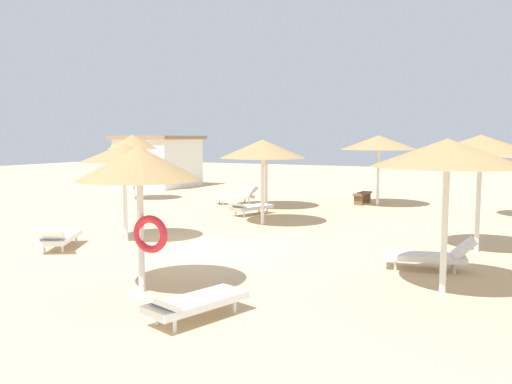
% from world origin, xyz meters
% --- Properties ---
extents(ground_plane, '(80.00, 80.00, 0.00)m').
position_xyz_m(ground_plane, '(0.00, 0.00, 0.00)').
color(ground_plane, '#D1B284').
extents(parasol_0, '(2.26, 2.26, 2.69)m').
position_xyz_m(parasol_0, '(1.03, -3.62, 2.35)').
color(parasol_0, silver).
rests_on(parasol_0, ground).
extents(parasol_1, '(2.80, 2.80, 2.79)m').
position_xyz_m(parasol_1, '(-0.34, 4.13, 2.48)').
color(parasol_1, silver).
rests_on(parasol_1, ground).
extents(parasol_2, '(2.95, 2.95, 2.54)m').
position_xyz_m(parasol_2, '(-2.07, 7.93, 2.29)').
color(parasol_2, silver).
rests_on(parasol_2, ground).
extents(parasol_3, '(2.72, 2.72, 2.83)m').
position_xyz_m(parasol_3, '(6.00, -1.17, 2.56)').
color(parasol_3, silver).
rests_on(parasol_3, ground).
extents(parasol_4, '(2.34, 2.34, 2.68)m').
position_xyz_m(parasol_4, '(-2.43, -0.09, 2.42)').
color(parasol_4, silver).
rests_on(parasol_4, ground).
extents(parasol_5, '(2.29, 2.29, 3.00)m').
position_xyz_m(parasol_5, '(-8.68, 7.63, 2.64)').
color(parasol_5, silver).
rests_on(parasol_5, ground).
extents(parasol_8, '(3.17, 3.17, 2.94)m').
position_xyz_m(parasol_8, '(1.81, 10.64, 2.64)').
color(parasol_8, silver).
rests_on(parasol_8, ground).
extents(parasol_9, '(2.64, 2.64, 2.92)m').
position_xyz_m(parasol_9, '(6.26, 2.89, 2.67)').
color(parasol_9, silver).
rests_on(parasol_9, ground).
extents(lounger_0, '(1.17, 2.01, 0.65)m').
position_xyz_m(lounger_0, '(2.73, -4.55, 0.31)').
color(lounger_0, white).
rests_on(lounger_0, ground).
extents(lounger_1, '(1.20, 2.02, 0.62)m').
position_xyz_m(lounger_1, '(-1.73, 5.80, 0.31)').
color(lounger_1, white).
rests_on(lounger_1, ground).
extents(lounger_2, '(1.69, 1.87, 0.72)m').
position_xyz_m(lounger_2, '(-3.83, 8.64, 0.32)').
color(lounger_2, white).
rests_on(lounger_2, ground).
extents(lounger_3, '(1.98, 1.04, 0.74)m').
position_xyz_m(lounger_3, '(5.54, 0.48, 0.32)').
color(lounger_3, white).
rests_on(lounger_3, ground).
extents(lounger_4, '(1.50, 1.96, 0.70)m').
position_xyz_m(lounger_4, '(-3.26, -1.67, 0.32)').
color(lounger_4, white).
rests_on(lounger_4, ground).
extents(bench_0, '(0.45, 1.51, 0.49)m').
position_xyz_m(bench_0, '(1.06, 11.01, 0.35)').
color(bench_0, brown).
rests_on(bench_0, ground).
extents(beach_cabana, '(4.06, 4.17, 2.96)m').
position_xyz_m(beach_cabana, '(-11.75, 13.45, 1.50)').
color(beach_cabana, white).
rests_on(beach_cabana, ground).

